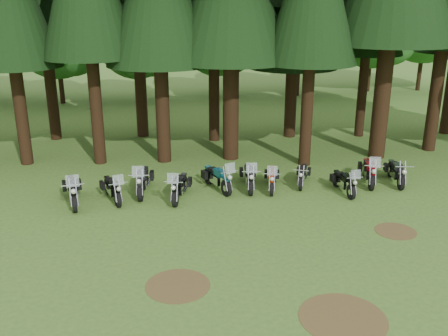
{
  "coord_description": "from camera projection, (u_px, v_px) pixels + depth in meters",
  "views": [
    {
      "loc": [
        -3.24,
        -14.05,
        7.46
      ],
      "look_at": [
        -0.83,
        5.0,
        1.0
      ],
      "focal_mm": 40.0,
      "sensor_mm": 36.0,
      "label": 1
    }
  ],
  "objects": [
    {
      "name": "ground",
      "position": [
        269.0,
        246.0,
        15.98
      ],
      "size": [
        120.0,
        120.0,
        0.0
      ],
      "primitive_type": "plane",
      "color": "#3A5E23",
      "rests_on": "ground"
    },
    {
      "name": "decid_2",
      "position": [
        60.0,
        37.0,
        36.46
      ],
      "size": [
        6.72,
        6.53,
        8.4
      ],
      "color": "black",
      "rests_on": "ground"
    },
    {
      "name": "decid_3",
      "position": [
        139.0,
        42.0,
        37.61
      ],
      "size": [
        6.12,
        5.95,
        7.65
      ],
      "color": "black",
      "rests_on": "ground"
    },
    {
      "name": "decid_4",
      "position": [
        220.0,
        42.0,
        39.53
      ],
      "size": [
        5.93,
        5.76,
        7.41
      ],
      "color": "black",
      "rests_on": "ground"
    },
    {
      "name": "decid_5",
      "position": [
        306.0,
        17.0,
        39.16
      ],
      "size": [
        8.45,
        8.21,
        10.56
      ],
      "color": "black",
      "rests_on": "ground"
    },
    {
      "name": "decid_6",
      "position": [
        377.0,
        29.0,
        41.49
      ],
      "size": [
        7.06,
        6.86,
        8.82
      ],
      "color": "black",
      "rests_on": "ground"
    },
    {
      "name": "decid_7",
      "position": [
        432.0,
        16.0,
        41.54
      ],
      "size": [
        8.44,
        8.2,
        10.55
      ],
      "color": "black",
      "rests_on": "ground"
    },
    {
      "name": "dirt_patch_0",
      "position": [
        178.0,
        286.0,
        13.74
      ],
      "size": [
        1.8,
        1.8,
        0.01
      ],
      "primitive_type": "cylinder",
      "color": "#4C3D1E",
      "rests_on": "ground"
    },
    {
      "name": "dirt_patch_1",
      "position": [
        395.0,
        231.0,
        16.98
      ],
      "size": [
        1.4,
        1.4,
        0.01
      ],
      "primitive_type": "cylinder",
      "color": "#4C3D1E",
      "rests_on": "ground"
    },
    {
      "name": "dirt_patch_2",
      "position": [
        343.0,
        318.0,
        12.34
      ],
      "size": [
        2.2,
        2.2,
        0.01
      ],
      "primitive_type": "cylinder",
      "color": "#4C3D1E",
      "rests_on": "ground"
    },
    {
      "name": "motorcycle_0",
      "position": [
        73.0,
        191.0,
        19.11
      ],
      "size": [
        0.81,
        2.48,
        1.56
      ],
      "rotation": [
        0.0,
        0.0,
        0.21
      ],
      "color": "black",
      "rests_on": "ground"
    },
    {
      "name": "motorcycle_1",
      "position": [
        112.0,
        189.0,
        19.46
      ],
      "size": [
        0.98,
        2.16,
        1.39
      ],
      "rotation": [
        0.0,
        0.0,
        0.34
      ],
      "color": "black",
      "rests_on": "ground"
    },
    {
      "name": "motorcycle_2",
      "position": [
        143.0,
        181.0,
        20.18
      ],
      "size": [
        0.57,
        2.47,
        1.55
      ],
      "rotation": [
        0.0,
        0.0,
        -0.1
      ],
      "color": "black",
      "rests_on": "ground"
    },
    {
      "name": "motorcycle_3",
      "position": [
        180.0,
        187.0,
        19.61
      ],
      "size": [
        0.86,
        2.29,
        1.45
      ],
      "rotation": [
        0.0,
        0.0,
        -0.26
      ],
      "color": "black",
      "rests_on": "ground"
    },
    {
      "name": "motorcycle_4",
      "position": [
        217.0,
        179.0,
        20.55
      ],
      "size": [
        1.1,
        2.3,
        1.48
      ],
      "rotation": [
        0.0,
        0.0,
        0.36
      ],
      "color": "black",
      "rests_on": "ground"
    },
    {
      "name": "motorcycle_5",
      "position": [
        249.0,
        177.0,
        20.72
      ],
      "size": [
        0.53,
        2.35,
        1.48
      ],
      "rotation": [
        0.0,
        0.0,
        -0.09
      ],
      "color": "black",
      "rests_on": "ground"
    },
    {
      "name": "motorcycle_6",
      "position": [
        272.0,
        179.0,
        20.63
      ],
      "size": [
        0.72,
        2.15,
        1.35
      ],
      "rotation": [
        0.0,
        0.0,
        -0.21
      ],
      "color": "black",
      "rests_on": "ground"
    },
    {
      "name": "motorcycle_7",
      "position": [
        303.0,
        176.0,
        21.16
      ],
      "size": [
        0.83,
        1.89,
        0.81
      ],
      "rotation": [
        0.0,
        0.0,
        -0.37
      ],
      "color": "black",
      "rests_on": "ground"
    },
    {
      "name": "motorcycle_8",
      "position": [
        344.0,
        183.0,
        20.25
      ],
      "size": [
        0.44,
        2.09,
        1.31
      ],
      "rotation": [
        0.0,
        0.0,
        0.07
      ],
      "color": "black",
      "rests_on": "ground"
    },
    {
      "name": "motorcycle_9",
      "position": [
        369.0,
        172.0,
        21.29
      ],
      "size": [
        0.9,
        2.43,
        1.54
      ],
      "rotation": [
        0.0,
        0.0,
        -0.25
      ],
      "color": "black",
      "rests_on": "ground"
    },
    {
      "name": "motorcycle_10",
      "position": [
        396.0,
        173.0,
        21.33
      ],
      "size": [
        0.55,
        2.26,
        0.92
      ],
      "rotation": [
        0.0,
        0.0,
        -0.18
      ],
      "color": "black",
      "rests_on": "ground"
    }
  ]
}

